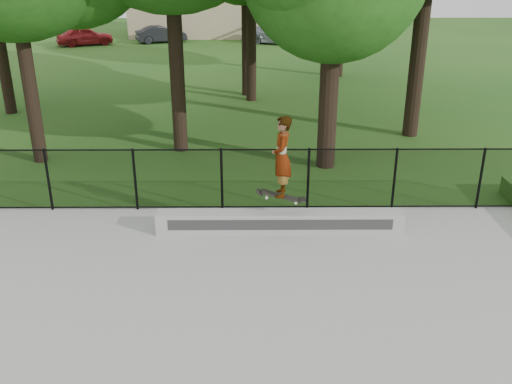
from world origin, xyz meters
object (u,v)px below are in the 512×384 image
car_a (85,36)px  car_c (278,34)px  grind_ledge (280,222)px  car_b (161,34)px  skater_airborne (282,158)px

car_a → car_c: 12.85m
grind_ledge → car_b: 29.72m
car_b → car_c: (7.95, -0.61, 0.08)m
car_a → car_b: car_a is taller
car_a → skater_airborne: (11.64, -28.00, 1.21)m
grind_ledge → skater_airborne: size_ratio=2.86×
grind_ledge → skater_airborne: bearing=-90.1°
car_c → car_a: bearing=115.1°
grind_ledge → car_b: bearing=103.1°
grind_ledge → car_b: (-6.76, 28.95, 0.26)m
grind_ledge → skater_airborne: 1.55m
grind_ledge → car_c: size_ratio=1.32×
car_c → skater_airborne: (-1.19, -28.58, 1.19)m
car_b → skater_airborne: 30.00m
car_b → skater_airborne: (6.76, -29.20, 1.27)m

